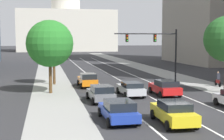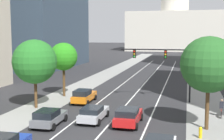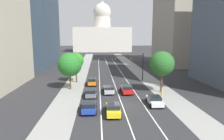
{
  "view_description": "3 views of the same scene",
  "coord_description": "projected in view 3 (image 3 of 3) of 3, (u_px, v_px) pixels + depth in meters",
  "views": [
    {
      "loc": [
        -9.64,
        -22.91,
        5.45
      ],
      "look_at": [
        -0.92,
        20.02,
        1.31
      ],
      "focal_mm": 53.13,
      "sensor_mm": 36.0,
      "label": 1
    },
    {
      "loc": [
        6.52,
        -18.34,
        7.93
      ],
      "look_at": [
        -2.8,
        18.97,
        3.3
      ],
      "focal_mm": 48.68,
      "sensor_mm": 36.0,
      "label": 2
    },
    {
      "loc": [
        -3.64,
        -28.93,
        10.15
      ],
      "look_at": [
        -0.06,
        21.31,
        2.1
      ],
      "focal_mm": 32.29,
      "sensor_mm": 36.0,
      "label": 3
    }
  ],
  "objects": [
    {
      "name": "lane_stripe_right",
      "position": [
        123.0,
        75.0,
        55.21
      ],
      "size": [
        0.16,
        90.0,
        0.01
      ],
      "primitive_type": "cube",
      "color": "white",
      "rests_on": "ground"
    },
    {
      "name": "cyclist",
      "position": [
        162.0,
        83.0,
        42.35
      ],
      "size": [
        0.38,
        1.7,
        1.72
      ],
      "rotation": [
        0.0,
        0.0,
        1.48
      ],
      "color": "black",
      "rests_on": "ground"
    },
    {
      "name": "street_tree_far_right",
      "position": [
        162.0,
        64.0,
        37.28
      ],
      "size": [
        4.61,
        4.61,
        7.75
      ],
      "color": "#51381E",
      "rests_on": "ground"
    },
    {
      "name": "street_tree_mid_left",
      "position": [
        76.0,
        61.0,
        45.72
      ],
      "size": [
        3.51,
        3.51,
        6.81
      ],
      "color": "#51381E",
      "rests_on": "ground"
    },
    {
      "name": "fire_hydrant",
      "position": [
        162.0,
        93.0,
        35.7
      ],
      "size": [
        0.26,
        0.35,
        0.91
      ],
      "color": "yellow",
      "rests_on": "ground"
    },
    {
      "name": "car_gray",
      "position": [
        91.0,
        93.0,
        34.86
      ],
      "size": [
        2.16,
        4.19,
        1.47
      ],
      "rotation": [
        0.0,
        0.0,
        1.61
      ],
      "color": "slate",
      "rests_on": "ground"
    },
    {
      "name": "car_blue",
      "position": [
        89.0,
        106.0,
        28.0
      ],
      "size": [
        2.17,
        4.54,
        1.45
      ],
      "rotation": [
        0.0,
        0.0,
        1.59
      ],
      "color": "#1E389E",
      "rests_on": "ground"
    },
    {
      "name": "car_red",
      "position": [
        127.0,
        89.0,
        37.21
      ],
      "size": [
        2.12,
        4.33,
        1.52
      ],
      "rotation": [
        0.0,
        0.0,
        1.58
      ],
      "color": "red",
      "rests_on": "ground"
    },
    {
      "name": "traffic_signal_mast",
      "position": [
        132.0,
        61.0,
        46.8
      ],
      "size": [
        8.21,
        0.39,
        6.66
      ],
      "color": "black",
      "rests_on": "ground"
    },
    {
      "name": "lane_stripe_center",
      "position": [
        111.0,
        75.0,
        54.98
      ],
      "size": [
        0.16,
        90.0,
        0.01
      ],
      "primitive_type": "cube",
      "color": "white",
      "rests_on": "ground"
    },
    {
      "name": "capitol_building",
      "position": [
        102.0,
        36.0,
        156.25
      ],
      "size": [
        41.93,
        29.28,
        37.32
      ],
      "color": "beige",
      "rests_on": "ground"
    },
    {
      "name": "car_yellow",
      "position": [
        113.0,
        109.0,
        26.83
      ],
      "size": [
        2.12,
        4.53,
        1.5
      ],
      "rotation": [
        0.0,
        0.0,
        1.54
      ],
      "color": "yellow",
      "rests_on": "ground"
    },
    {
      "name": "ground_plane",
      "position": [
        108.0,
        68.0,
        69.75
      ],
      "size": [
        400.0,
        400.0,
        0.0
      ],
      "primitive_type": "plane",
      "color": "#2B2B2D"
    },
    {
      "name": "sidewalk_left",
      "position": [
        82.0,
        70.0,
        64.21
      ],
      "size": [
        4.42,
        130.0,
        0.01
      ],
      "primitive_type": "cube",
      "color": "gray",
      "rests_on": "ground"
    },
    {
      "name": "lane_stripe_left",
      "position": [
        99.0,
        76.0,
        54.75
      ],
      "size": [
        0.16,
        90.0,
        0.01
      ],
      "primitive_type": "cube",
      "color": "white",
      "rests_on": "ground"
    },
    {
      "name": "office_tower_far_right",
      "position": [
        186.0,
        6.0,
        74.53
      ],
      "size": [
        18.54,
        25.98,
        43.48
      ],
      "color": "#9E9384",
      "rests_on": "ground"
    },
    {
      "name": "car_silver",
      "position": [
        109.0,
        89.0,
        37.38
      ],
      "size": [
        2.03,
        4.46,
        1.38
      ],
      "rotation": [
        0.0,
        0.0,
        1.58
      ],
      "color": "#B2B5BA",
      "rests_on": "ground"
    },
    {
      "name": "street_tree_near_left",
      "position": [
        70.0,
        65.0,
        39.42
      ],
      "size": [
        4.69,
        4.69,
        7.33
      ],
      "color": "#51381E",
      "rests_on": "ground"
    },
    {
      "name": "sidewalk_right",
      "position": [
        136.0,
        69.0,
        65.45
      ],
      "size": [
        4.42,
        130.0,
        0.01
      ],
      "primitive_type": "cube",
      "color": "gray",
      "rests_on": "ground"
    },
    {
      "name": "car_orange",
      "position": [
        92.0,
        81.0,
        43.79
      ],
      "size": [
        2.03,
        4.46,
        1.59
      ],
      "rotation": [
        0.0,
        0.0,
        1.59
      ],
      "color": "orange",
      "rests_on": "ground"
    },
    {
      "name": "car_white",
      "position": [
        155.0,
        100.0,
        30.68
      ],
      "size": [
        2.2,
        4.46,
        1.41
      ],
      "rotation": [
        0.0,
        0.0,
        1.53
      ],
      "color": "silver",
      "rests_on": "ground"
    }
  ]
}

